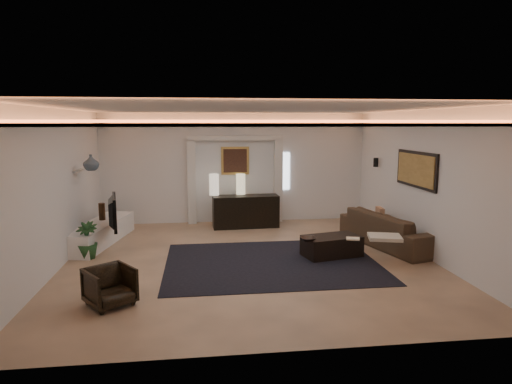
{
  "coord_description": "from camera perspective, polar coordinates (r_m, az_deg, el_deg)",
  "views": [
    {
      "loc": [
        -0.91,
        -8.24,
        2.64
      ],
      "look_at": [
        0.2,
        0.6,
        1.25
      ],
      "focal_mm": 31.1,
      "sensor_mm": 36.0,
      "label": 1
    }
  ],
  "objects": [
    {
      "name": "art_panel_frame",
      "position": [
        9.64,
        19.92,
        2.74
      ],
      "size": [
        0.04,
        1.64,
        0.74
      ],
      "primitive_type": "cube",
      "color": "black",
      "rests_on": "wall_right"
    },
    {
      "name": "pilaster_left",
      "position": [
        11.74,
        -8.26,
        1.25
      ],
      "size": [
        0.22,
        0.2,
        2.2
      ],
      "primitive_type": "cube",
      "color": "silver",
      "rests_on": "ground"
    },
    {
      "name": "magazine",
      "position": [
        8.81,
        12.36,
        -5.91
      ],
      "size": [
        0.3,
        0.25,
        0.03
      ],
      "primitive_type": "cube",
      "rotation": [
        0.0,
        0.0,
        -0.32
      ],
      "color": "#FFE5C1",
      "rests_on": "coffee_table"
    },
    {
      "name": "armchair",
      "position": [
        6.93,
        -18.28,
        -11.46
      ],
      "size": [
        0.87,
        0.87,
        0.57
      ],
      "primitive_type": "imported",
      "rotation": [
        0.0,
        0.0,
        0.63
      ],
      "color": "black",
      "rests_on": "ground"
    },
    {
      "name": "lamp_left",
      "position": [
        11.34,
        -5.41,
        0.97
      ],
      "size": [
        0.31,
        0.31,
        0.54
      ],
      "primitive_type": "cylinder",
      "rotation": [
        0.0,
        0.0,
        0.31
      ],
      "color": "beige",
      "rests_on": "console"
    },
    {
      "name": "throw_pillow",
      "position": [
        10.56,
        15.64,
        -2.88
      ],
      "size": [
        0.14,
        0.36,
        0.35
      ],
      "primitive_type": "cube",
      "rotation": [
        0.0,
        0.0,
        -0.09
      ],
      "color": "tan",
      "rests_on": "sofa"
    },
    {
      "name": "pilaster_right",
      "position": [
        11.92,
        2.86,
        1.44
      ],
      "size": [
        0.22,
        0.2,
        2.2
      ],
      "primitive_type": "cube",
      "color": "silver",
      "rests_on": "ground"
    },
    {
      "name": "wall_left",
      "position": [
        8.72,
        -24.36,
        0.23
      ],
      "size": [
        0.0,
        7.0,
        7.0
      ],
      "primitive_type": "plane",
      "rotation": [
        1.57,
        0.0,
        1.57
      ],
      "color": "white",
      "rests_on": "ground"
    },
    {
      "name": "tv",
      "position": [
        9.73,
        -18.43,
        -2.55
      ],
      "size": [
        1.19,
        0.38,
        0.68
      ],
      "primitive_type": "imported",
      "rotation": [
        0.0,
        0.0,
        1.76
      ],
      "color": "black",
      "rests_on": "media_ledge"
    },
    {
      "name": "floor",
      "position": [
        8.7,
        -0.83,
        -8.8
      ],
      "size": [
        7.0,
        7.0,
        0.0
      ],
      "primitive_type": "plane",
      "color": "tan",
      "rests_on": "ground"
    },
    {
      "name": "figurine",
      "position": [
        10.63,
        -19.2,
        -2.47
      ],
      "size": [
        0.16,
        0.16,
        0.38
      ],
      "primitive_type": "cylinder",
      "rotation": [
        0.0,
        0.0,
        0.14
      ],
      "color": "#352212",
      "rests_on": "media_ledge"
    },
    {
      "name": "wall_sconce",
      "position": [
        11.33,
        15.16,
        3.7
      ],
      "size": [
        0.12,
        0.12,
        0.22
      ],
      "primitive_type": "cylinder",
      "color": "black",
      "rests_on": "wall_right"
    },
    {
      "name": "plant",
      "position": [
        9.34,
        -20.91,
        -5.85
      ],
      "size": [
        0.45,
        0.45,
        0.72
      ],
      "primitive_type": "imported",
      "rotation": [
        0.0,
        0.0,
        -0.12
      ],
      "color": "#204821",
      "rests_on": "ground"
    },
    {
      "name": "throw_blanket",
      "position": [
        8.58,
        16.22,
        -5.59
      ],
      "size": [
        0.69,
        0.61,
        0.06
      ],
      "primitive_type": "cube",
      "rotation": [
        0.0,
        0.0,
        -0.26
      ],
      "color": "silver",
      "rests_on": "sofa"
    },
    {
      "name": "media_ledge",
      "position": [
        10.46,
        -19.39,
        -5.0
      ],
      "size": [
        1.12,
        2.63,
        0.48
      ],
      "primitive_type": "cube",
      "rotation": [
        0.0,
        0.0,
        -0.19
      ],
      "color": "white",
      "rests_on": "ground"
    },
    {
      "name": "alcove_header",
      "position": [
        11.68,
        -2.7,
        6.95
      ],
      "size": [
        2.52,
        0.2,
        0.12
      ],
      "primitive_type": "cube",
      "color": "silver",
      "rests_on": "wall_back"
    },
    {
      "name": "coffee_table",
      "position": [
        9.05,
        9.7,
        -6.88
      ],
      "size": [
        1.23,
        0.85,
        0.42
      ],
      "primitive_type": "cube",
      "rotation": [
        0.0,
        0.0,
        0.23
      ],
      "color": "#2C2219",
      "rests_on": "ground"
    },
    {
      "name": "wall_niche",
      "position": [
        10.02,
        -21.77,
        2.56
      ],
      "size": [
        0.1,
        0.55,
        0.04
      ],
      "primitive_type": "cube",
      "color": "silver",
      "rests_on": "wall_left"
    },
    {
      "name": "ceiling",
      "position": [
        8.29,
        -0.87,
        10.66
      ],
      "size": [
        7.0,
        7.0,
        0.0
      ],
      "primitive_type": "plane",
      "rotation": [
        3.14,
        0.0,
        0.0
      ],
      "color": "white",
      "rests_on": "ground"
    },
    {
      "name": "sofa",
      "position": [
        10.06,
        16.92,
        -4.61
      ],
      "size": [
        2.66,
        1.59,
        0.73
      ],
      "primitive_type": "imported",
      "rotation": [
        0.0,
        0.0,
        1.83
      ],
      "color": "black",
      "rests_on": "ground"
    },
    {
      "name": "bowl",
      "position": [
        8.55,
        6.72,
        -6.05
      ],
      "size": [
        0.31,
        0.31,
        0.07
      ],
      "primitive_type": "imported",
      "rotation": [
        0.0,
        0.0,
        -0.02
      ],
      "color": "black",
      "rests_on": "coffee_table"
    },
    {
      "name": "lamp_right",
      "position": [
        11.45,
        -1.98,
        1.09
      ],
      "size": [
        0.25,
        0.25,
        0.52
      ],
      "primitive_type": "cylinder",
      "rotation": [
        0.0,
        0.0,
        -0.09
      ],
      "color": "beige",
      "rests_on": "console"
    },
    {
      "name": "wall_front",
      "position": [
        4.97,
        3.61,
        -5.02
      ],
      "size": [
        7.0,
        0.0,
        7.0
      ],
      "primitive_type": "plane",
      "rotation": [
        -1.57,
        0.0,
        0.0
      ],
      "color": "white",
      "rests_on": "ground"
    },
    {
      "name": "art_panel_gold",
      "position": [
        9.63,
        19.79,
        2.74
      ],
      "size": [
        0.02,
        1.5,
        0.62
      ],
      "primitive_type": "cube",
      "color": "tan",
      "rests_on": "wall_right"
    },
    {
      "name": "wall_right",
      "position": [
        9.42,
        20.83,
        1.03
      ],
      "size": [
        0.0,
        7.0,
        7.0
      ],
      "primitive_type": "plane",
      "rotation": [
        1.57,
        0.0,
        -1.57
      ],
      "color": "white",
      "rests_on": "ground"
    },
    {
      "name": "daylight_slit",
      "position": [
        12.0,
        3.74,
        2.69
      ],
      "size": [
        0.25,
        0.03,
        1.0
      ],
      "primitive_type": "cube",
      "color": "white",
      "rests_on": "wall_back"
    },
    {
      "name": "area_rug",
      "position": [
        8.56,
        2.02,
        -9.06
      ],
      "size": [
        4.0,
        3.0,
        0.01
      ],
      "primitive_type": "cube",
      "color": "black",
      "rests_on": "ground"
    },
    {
      "name": "ginger_jar",
      "position": [
        9.75,
        -20.45,
        3.58
      ],
      "size": [
        0.33,
        0.33,
        0.33
      ],
      "primitive_type": "imported",
      "rotation": [
        0.0,
        0.0,
        -0.03
      ],
      "color": "slate",
      "rests_on": "wall_niche"
    },
    {
      "name": "wall_back",
      "position": [
        11.83,
        -2.71,
        3.09
      ],
      "size": [
        7.0,
        0.0,
        7.0
      ],
      "primitive_type": "plane",
      "rotation": [
        1.57,
        0.0,
        0.0
      ],
      "color": "white",
      "rests_on": "ground"
    },
    {
      "name": "cove_soffit",
      "position": [
        8.29,
        -0.87,
        8.73
      ],
      "size": [
        7.0,
        7.0,
        0.04
      ],
      "primitive_type": "cube",
      "color": "silver",
      "rests_on": "ceiling"
    },
    {
      "name": "painting_canvas",
      "position": [
        11.76,
        -2.7,
        4.04
      ],
      "size": [
        0.62,
        0.02,
        0.62
      ],
      "primitive_type": "cube",
      "color": "#4C2D1E",
      "rests_on": "wall_back"
    },
    {
      "name": "console",
      "position": [
        11.32,
        -1.34,
        -2.55
      ],
      "size": [
        1.69,
        0.6,
        0.83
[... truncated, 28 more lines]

